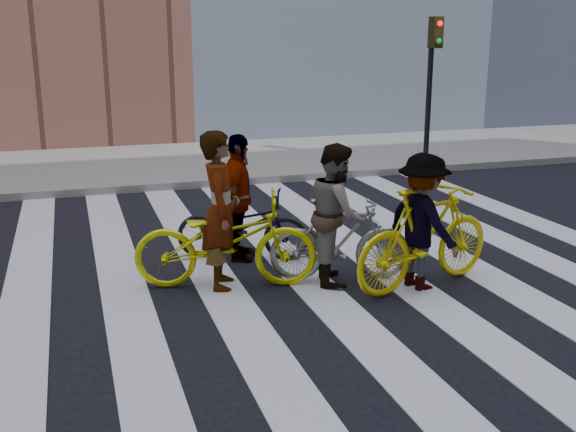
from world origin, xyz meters
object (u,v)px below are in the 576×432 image
traffic_signal (432,67)px  bike_yellow_left (225,241)px  rider_left (220,211)px  rider_rear (238,198)px  rider_mid (337,213)px  rider_right (422,222)px  bike_silver_mid (340,240)px  bike_dark_rear (242,225)px  bike_yellow_right (425,237)px

traffic_signal → bike_yellow_left: traffic_signal is taller
rider_left → rider_rear: rider_left is taller
rider_left → rider_mid: 1.40m
rider_right → rider_rear: bearing=31.4°
rider_rear → bike_silver_mid: bearing=-116.8°
bike_dark_rear → rider_mid: rider_mid is taller
bike_yellow_right → rider_right: rider_right is taller
rider_mid → rider_right: size_ratio=1.05×
traffic_signal → bike_yellow_left: (-5.96, -5.74, -1.71)m
rider_left → rider_mid: size_ratio=1.11×
bike_silver_mid → bike_dark_rear: (-0.94, 1.16, -0.05)m
traffic_signal → rider_rear: bearing=-139.2°
traffic_signal → bike_silver_mid: (-4.57, -5.96, -1.76)m
rider_left → rider_right: 2.38m
bike_yellow_left → rider_mid: size_ratio=1.27×
bike_yellow_left → bike_dark_rear: (0.45, 0.94, -0.10)m
rider_left → rider_rear: bearing=-10.4°
bike_yellow_right → bike_dark_rear: (-1.80, 1.70, -0.15)m
traffic_signal → rider_mid: (-4.62, -5.96, -1.43)m
rider_right → rider_mid: bearing=42.9°
rider_left → rider_rear: (0.45, 0.94, -0.09)m
bike_yellow_left → rider_left: (-0.05, -0.00, 0.38)m
bike_silver_mid → rider_mid: size_ratio=1.01×
rider_right → bike_dark_rear: bearing=30.6°
bike_silver_mid → rider_rear: rider_rear is taller
traffic_signal → bike_yellow_right: 7.67m
rider_right → bike_silver_mid: bearing=41.4°
bike_dark_rear → bike_yellow_right: bearing=-110.4°
traffic_signal → rider_right: bearing=-120.0°
bike_silver_mid → bike_yellow_left: bearing=96.8°
bike_silver_mid → bike_dark_rear: size_ratio=0.97×
bike_silver_mid → rider_left: size_ratio=0.91×
bike_yellow_left → rider_right: (2.20, -0.76, 0.25)m
bike_dark_rear → bike_yellow_left: bearing=177.6°
bike_yellow_left → rider_left: bearing=104.9°
rider_left → rider_right: rider_left is taller
bike_yellow_left → rider_right: bearing=-94.1°
bike_yellow_left → rider_left: 0.38m
bike_silver_mid → rider_rear: size_ratio=1.02×
bike_dark_rear → rider_right: size_ratio=1.09×
bike_yellow_left → rider_rear: bearing=-7.9°
traffic_signal → bike_dark_rear: 7.53m
bike_dark_rear → bike_silver_mid: bearing=-118.3°
bike_yellow_right → bike_dark_rear: 2.48m
bike_silver_mid → bike_dark_rear: bike_silver_mid is taller
rider_mid → rider_rear: size_ratio=1.00×
bike_silver_mid → rider_mid: 0.34m
rider_mid → rider_rear: 1.49m
bike_yellow_right → rider_right: size_ratio=1.27×
bike_yellow_left → rider_rear: (0.40, 0.94, 0.28)m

